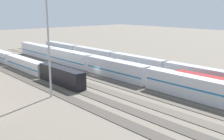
{
  "coord_description": "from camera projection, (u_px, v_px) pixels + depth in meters",
  "views": [
    {
      "loc": [
        -62.22,
        48.19,
        19.2
      ],
      "look_at": [
        -6.28,
        -1.37,
        2.5
      ],
      "focal_mm": 43.68,
      "sensor_mm": 36.0,
      "label": 1
    }
  ],
  "objects": [
    {
      "name": "ground_plane",
      "position": [
        95.0,
        75.0,
        80.83
      ],
      "size": [
        400.0,
        400.0,
        0.0
      ],
      "primitive_type": "plane",
      "color": "#60594F"
    },
    {
      "name": "track_bed_0",
      "position": [
        135.0,
        67.0,
        92.14
      ],
      "size": [
        140.0,
        2.8,
        0.12
      ],
      "primitive_type": "cube",
      "color": "#4C443D",
      "rests_on": "ground_plane"
    },
    {
      "name": "track_bed_1",
      "position": [
        125.0,
        69.0,
        88.9
      ],
      "size": [
        140.0,
        2.8,
        0.12
      ],
      "primitive_type": "cube",
      "color": "#4C443D",
      "rests_on": "ground_plane"
    },
    {
      "name": "track_bed_2",
      "position": [
        113.0,
        71.0,
        85.67
      ],
      "size": [
        140.0,
        2.8,
        0.12
      ],
      "primitive_type": "cube",
      "color": "#3D3833",
      "rests_on": "ground_plane"
    },
    {
      "name": "track_bed_3",
      "position": [
        101.0,
        74.0,
        82.43
      ],
      "size": [
        140.0,
        2.8,
        0.12
      ],
      "primitive_type": "cube",
      "color": "#4C443D",
      "rests_on": "ground_plane"
    },
    {
      "name": "track_bed_4",
      "position": [
        88.0,
        77.0,
        79.19
      ],
      "size": [
        140.0,
        2.8,
        0.12
      ],
      "primitive_type": "cube",
      "color": "#4C443D",
      "rests_on": "ground_plane"
    },
    {
      "name": "track_bed_5",
      "position": [
        73.0,
        79.0,
        75.96
      ],
      "size": [
        140.0,
        2.8,
        0.12
      ],
      "primitive_type": "cube",
      "color": "#4C443D",
      "rests_on": "ground_plane"
    },
    {
      "name": "track_bed_6",
      "position": [
        58.0,
        83.0,
        72.72
      ],
      "size": [
        140.0,
        2.8,
        0.12
      ],
      "primitive_type": "cube",
      "color": "#3D3833",
      "rests_on": "ground_plane"
    },
    {
      "name": "track_bed_7",
      "position": [
        40.0,
        86.0,
        69.49
      ],
      "size": [
        140.0,
        2.8,
        0.12
      ],
      "primitive_type": "cube",
      "color": "#3D3833",
      "rests_on": "ground_plane"
    },
    {
      "name": "train_on_track_3",
      "position": [
        90.0,
        63.0,
        85.95
      ],
      "size": [
        95.6,
        3.06,
        5.0
      ],
      "color": "silver",
      "rests_on": "ground_plane"
    },
    {
      "name": "train_on_track_2",
      "position": [
        107.0,
        64.0,
        87.59
      ],
      "size": [
        90.6,
        3.06,
        4.4
      ],
      "color": "maroon",
      "rests_on": "ground_plane"
    },
    {
      "name": "train_on_track_6",
      "position": [
        22.0,
        63.0,
        88.28
      ],
      "size": [
        66.4,
        3.06,
        4.4
      ],
      "color": "black",
      "rests_on": "ground_plane"
    },
    {
      "name": "train_on_track_0",
      "position": [
        132.0,
        61.0,
        92.87
      ],
      "size": [
        114.8,
        3.06,
        4.4
      ],
      "color": "#285193",
      "rests_on": "ground_plane"
    },
    {
      "name": "light_mast_1",
      "position": [
        47.0,
        12.0,
        57.09
      ],
      "size": [
        2.8,
        0.7,
        29.59
      ],
      "color": "#9EA0A5",
      "rests_on": "ground_plane"
    }
  ]
}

